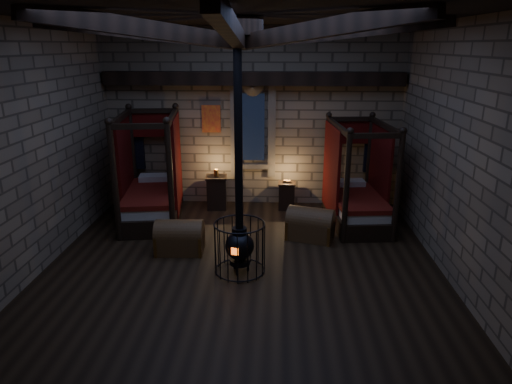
{
  "coord_description": "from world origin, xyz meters",
  "views": [
    {
      "loc": [
        0.59,
        -7.36,
        3.79
      ],
      "look_at": [
        0.21,
        0.6,
        1.21
      ],
      "focal_mm": 32.0,
      "sensor_mm": 36.0,
      "label": 1
    }
  ],
  "objects_px": {
    "bed_left": "(152,194)",
    "stove": "(240,241)",
    "trunk_left": "(180,238)",
    "trunk_right": "(310,225)",
    "bed_right": "(356,199)"
  },
  "relations": [
    {
      "from": "bed_left",
      "to": "stove",
      "type": "relative_size",
      "value": 0.59
    },
    {
      "from": "trunk_left",
      "to": "trunk_right",
      "type": "xyz_separation_m",
      "value": [
        2.53,
        0.76,
        0.01
      ]
    },
    {
      "from": "bed_left",
      "to": "trunk_left",
      "type": "bearing_deg",
      "value": -68.6
    },
    {
      "from": "bed_left",
      "to": "bed_right",
      "type": "relative_size",
      "value": 1.09
    },
    {
      "from": "bed_left",
      "to": "stove",
      "type": "height_order",
      "value": "stove"
    },
    {
      "from": "stove",
      "to": "bed_left",
      "type": "bearing_deg",
      "value": 146.46
    },
    {
      "from": "trunk_left",
      "to": "bed_right",
      "type": "bearing_deg",
      "value": 23.84
    },
    {
      "from": "trunk_left",
      "to": "stove",
      "type": "xyz_separation_m",
      "value": [
        1.21,
        -0.74,
        0.29
      ]
    },
    {
      "from": "bed_right",
      "to": "trunk_left",
      "type": "relative_size",
      "value": 2.42
    },
    {
      "from": "stove",
      "to": "trunk_left",
      "type": "bearing_deg",
      "value": 163.48
    },
    {
      "from": "bed_right",
      "to": "stove",
      "type": "bearing_deg",
      "value": -139.19
    },
    {
      "from": "bed_left",
      "to": "bed_right",
      "type": "xyz_separation_m",
      "value": [
        4.55,
        0.0,
        -0.04
      ]
    },
    {
      "from": "bed_right",
      "to": "stove",
      "type": "distance_m",
      "value": 3.42
    },
    {
      "from": "bed_right",
      "to": "trunk_right",
      "type": "bearing_deg",
      "value": -142.86
    },
    {
      "from": "bed_right",
      "to": "trunk_left",
      "type": "distance_m",
      "value": 3.98
    }
  ]
}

